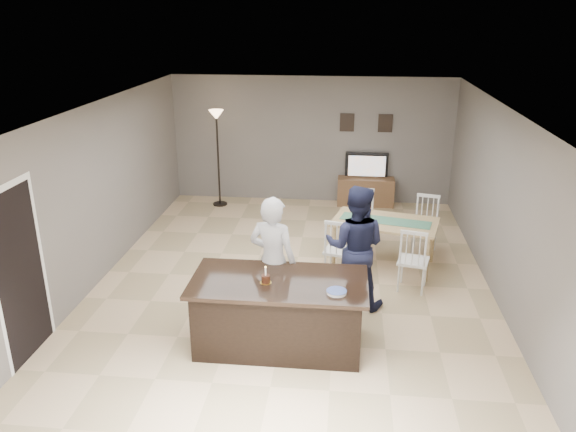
# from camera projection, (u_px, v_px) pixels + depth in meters

# --- Properties ---
(floor) EXTENTS (8.00, 8.00, 0.00)m
(floor) POSITION_uv_depth(u_px,v_px,m) (293.00, 280.00, 8.79)
(floor) COLOR #D1B186
(floor) RESTS_ON ground
(room_shell) EXTENTS (8.00, 8.00, 8.00)m
(room_shell) POSITION_uv_depth(u_px,v_px,m) (293.00, 177.00, 8.21)
(room_shell) COLOR slate
(room_shell) RESTS_ON floor
(kitchen_island) EXTENTS (2.15, 1.10, 0.90)m
(kitchen_island) POSITION_uv_depth(u_px,v_px,m) (279.00, 312.00, 6.95)
(kitchen_island) COLOR black
(kitchen_island) RESTS_ON floor
(tv_console) EXTENTS (1.20, 0.40, 0.60)m
(tv_console) POSITION_uv_depth(u_px,v_px,m) (365.00, 192.00, 12.09)
(tv_console) COLOR brown
(tv_console) RESTS_ON floor
(television) EXTENTS (0.91, 0.12, 0.53)m
(television) POSITION_uv_depth(u_px,v_px,m) (367.00, 165.00, 11.96)
(television) COLOR black
(television) RESTS_ON tv_console
(tv_screen_glow) EXTENTS (0.78, 0.00, 0.78)m
(tv_screen_glow) POSITION_uv_depth(u_px,v_px,m) (367.00, 166.00, 11.88)
(tv_screen_glow) COLOR orange
(tv_screen_glow) RESTS_ON tv_console
(picture_frames) EXTENTS (1.10, 0.02, 0.38)m
(picture_frames) POSITION_uv_depth(u_px,v_px,m) (366.00, 123.00, 11.78)
(picture_frames) COLOR black
(picture_frames) RESTS_ON room_shell
(doorway) EXTENTS (0.00, 2.10, 2.65)m
(doorway) POSITION_uv_depth(u_px,v_px,m) (18.00, 260.00, 6.51)
(doorway) COLOR black
(doorway) RESTS_ON floor
(woman) EXTENTS (0.74, 0.59, 1.78)m
(woman) POSITION_uv_depth(u_px,v_px,m) (273.00, 261.00, 7.33)
(woman) COLOR #B5B6BA
(woman) RESTS_ON floor
(man) EXTENTS (0.96, 0.80, 1.78)m
(man) POSITION_uv_depth(u_px,v_px,m) (355.00, 247.00, 7.79)
(man) COLOR #171A33
(man) RESTS_ON floor
(birthday_cake) EXTENTS (0.14, 0.14, 0.22)m
(birthday_cake) POSITION_uv_depth(u_px,v_px,m) (266.00, 279.00, 6.72)
(birthday_cake) COLOR gold
(birthday_cake) RESTS_ON kitchen_island
(plate_stack) EXTENTS (0.24, 0.24, 0.04)m
(plate_stack) POSITION_uv_depth(u_px,v_px,m) (337.00, 292.00, 6.48)
(plate_stack) COLOR white
(plate_stack) RESTS_ON kitchen_island
(dining_table) EXTENTS (1.96, 2.18, 1.01)m
(dining_table) POSITION_uv_depth(u_px,v_px,m) (385.00, 228.00, 9.11)
(dining_table) COLOR tan
(dining_table) RESTS_ON floor
(floor_lamp) EXTENTS (0.31, 0.31, 2.05)m
(floor_lamp) POSITION_uv_depth(u_px,v_px,m) (217.00, 132.00, 11.65)
(floor_lamp) COLOR black
(floor_lamp) RESTS_ON floor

